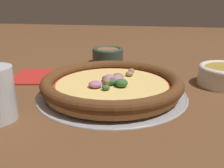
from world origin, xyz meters
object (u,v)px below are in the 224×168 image
Objects in this scene: bowl_far at (108,55)px; fork at (3,81)px; napkin at (33,76)px; pizza_tray at (112,93)px; pizza at (112,84)px.

bowl_far is 0.36m from fork.
napkin is 0.94× the size of fork.
fork is at bearing 127.93° from napkin.
bowl_far is 0.65× the size of napkin.
bowl_far is (0.31, 0.07, 0.03)m from pizza_tray.
pizza_tray is at bearing -167.52° from bowl_far.
napkin reaches higher than fork.
bowl_far is at bearing -41.68° from napkin.
bowl_far is (0.31, 0.07, 0.00)m from pizza.
napkin is at bearing 67.98° from pizza.
pizza is 1.89× the size of fork.
napkin is at bearing 138.32° from bowl_far.
napkin is at bearing 147.40° from fork.
pizza reaches higher than napkin.
pizza reaches higher than pizza_tray.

